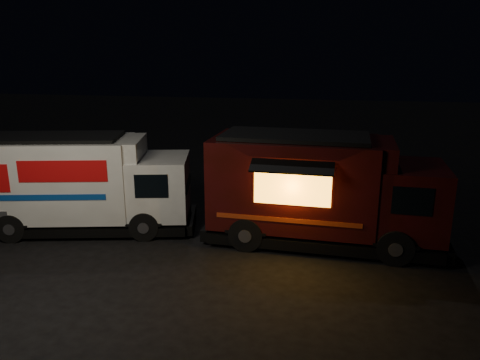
% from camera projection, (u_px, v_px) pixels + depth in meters
% --- Properties ---
extents(ground, '(80.00, 80.00, 0.00)m').
position_uv_depth(ground, '(202.00, 252.00, 12.28)').
color(ground, black).
rests_on(ground, ground).
extents(white_truck, '(6.50, 3.39, 2.81)m').
position_uv_depth(white_truck, '(86.00, 183.00, 13.55)').
color(white_truck, white).
rests_on(white_truck, ground).
extents(red_truck, '(6.52, 2.65, 2.99)m').
position_uv_depth(red_truck, '(325.00, 190.00, 12.58)').
color(red_truck, '#34090B').
rests_on(red_truck, ground).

